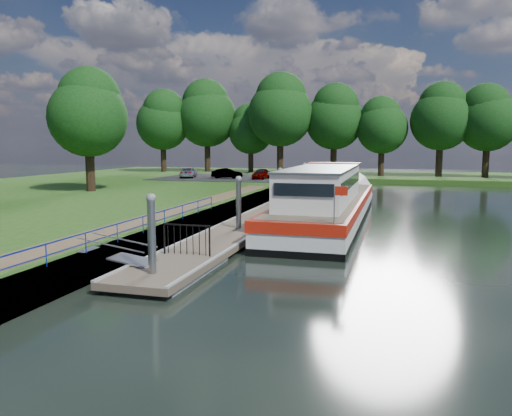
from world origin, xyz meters
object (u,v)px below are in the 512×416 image
(pontoon, at_px, (262,219))
(car_b, at_px, (227,173))
(barge, at_px, (329,202))
(car_a, at_px, (261,174))
(car_c, at_px, (188,172))

(pontoon, xyz_separation_m, car_b, (-10.19, 23.24, 1.18))
(barge, height_order, car_a, barge)
(car_b, relative_size, car_c, 0.85)
(barge, xyz_separation_m, car_b, (-13.79, 21.53, 0.28))
(car_b, height_order, car_c, car_c)
(barge, height_order, car_c, barge)
(barge, distance_m, car_a, 24.03)
(pontoon, height_order, car_b, car_b)
(pontoon, distance_m, barge, 4.08)
(car_c, bearing_deg, barge, 115.35)
(car_b, bearing_deg, pontoon, -157.15)
(car_c, bearing_deg, car_a, 165.98)
(barge, distance_m, car_b, 25.57)
(pontoon, xyz_separation_m, barge, (3.60, 1.72, 0.90))
(pontoon, xyz_separation_m, car_a, (-6.45, 23.55, 1.21))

